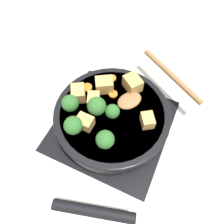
# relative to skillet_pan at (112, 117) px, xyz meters

# --- Properties ---
(ground_plane) EXTENTS (2.40, 2.40, 0.00)m
(ground_plane) POSITION_rel_skillet_pan_xyz_m (0.00, 0.00, -0.05)
(ground_plane) COLOR silver
(front_burner_grate) EXTENTS (0.31, 0.31, 0.03)m
(front_burner_grate) POSITION_rel_skillet_pan_xyz_m (0.00, 0.00, -0.04)
(front_burner_grate) COLOR black
(front_burner_grate) RESTS_ON ground_plane
(skillet_pan) EXTENTS (0.41, 0.30, 0.05)m
(skillet_pan) POSITION_rel_skillet_pan_xyz_m (0.00, 0.00, 0.00)
(skillet_pan) COLOR black
(skillet_pan) RESTS_ON front_burner_grate
(wooden_spoon) EXTENTS (0.23, 0.22, 0.02)m
(wooden_spoon) POSITION_rel_skillet_pan_xyz_m (0.12, -0.07, 0.03)
(wooden_spoon) COLOR olive
(wooden_spoon) RESTS_ON skillet_pan
(tofu_cube_center_large) EXTENTS (0.05, 0.04, 0.03)m
(tofu_cube_center_large) POSITION_rel_skillet_pan_xyz_m (0.01, 0.06, 0.04)
(tofu_cube_center_large) COLOR tan
(tofu_cube_center_large) RESTS_ON skillet_pan
(tofu_cube_near_handle) EXTENTS (0.05, 0.06, 0.04)m
(tofu_cube_near_handle) POSITION_rel_skillet_pan_xyz_m (0.06, 0.05, 0.04)
(tofu_cube_near_handle) COLOR tan
(tofu_cube_near_handle) RESTS_ON skillet_pan
(tofu_cube_east_chunk) EXTENTS (0.05, 0.05, 0.03)m
(tofu_cube_east_chunk) POSITION_rel_skillet_pan_xyz_m (0.01, 0.10, 0.04)
(tofu_cube_east_chunk) COLOR tan
(tofu_cube_east_chunk) RESTS_ON skillet_pan
(tofu_cube_west_chunk) EXTENTS (0.03, 0.04, 0.03)m
(tofu_cube_west_chunk) POSITION_rel_skillet_pan_xyz_m (-0.06, 0.04, 0.04)
(tofu_cube_west_chunk) COLOR tan
(tofu_cube_west_chunk) RESTS_ON skillet_pan
(tofu_cube_back_piece) EXTENTS (0.05, 0.04, 0.03)m
(tofu_cube_back_piece) POSITION_rel_skillet_pan_xyz_m (0.01, -0.09, 0.04)
(tofu_cube_back_piece) COLOR tan
(tofu_cube_back_piece) RESTS_ON skillet_pan
(tofu_cube_front_piece) EXTENTS (0.06, 0.06, 0.04)m
(tofu_cube_front_piece) POSITION_rel_skillet_pan_xyz_m (0.10, -0.02, 0.04)
(tofu_cube_front_piece) COLOR tan
(tofu_cube_front_piece) RESTS_ON skillet_pan
(broccoli_floret_near_spoon) EXTENTS (0.04, 0.04, 0.05)m
(broccoli_floret_near_spoon) POSITION_rel_skillet_pan_xyz_m (-0.03, 0.10, 0.05)
(broccoli_floret_near_spoon) COLOR #709956
(broccoli_floret_near_spoon) RESTS_ON skillet_pan
(broccoli_floret_center_top) EXTENTS (0.05, 0.05, 0.05)m
(broccoli_floret_center_top) POSITION_rel_skillet_pan_xyz_m (-0.01, 0.03, 0.05)
(broccoli_floret_center_top) COLOR #709956
(broccoli_floret_center_top) RESTS_ON skillet_pan
(broccoli_floret_east_rim) EXTENTS (0.04, 0.04, 0.05)m
(broccoli_floret_east_rim) POSITION_rel_skillet_pan_xyz_m (-0.08, -0.02, 0.05)
(broccoli_floret_east_rim) COLOR #709956
(broccoli_floret_east_rim) RESTS_ON skillet_pan
(broccoli_floret_west_rim) EXTENTS (0.04, 0.04, 0.04)m
(broccoli_floret_west_rim) POSITION_rel_skillet_pan_xyz_m (-0.01, -0.01, 0.05)
(broccoli_floret_west_rim) COLOR #709956
(broccoli_floret_west_rim) RESTS_ON skillet_pan
(broccoli_floret_north_edge) EXTENTS (0.04, 0.04, 0.05)m
(broccoli_floret_north_edge) POSITION_rel_skillet_pan_xyz_m (-0.08, 0.06, 0.05)
(broccoli_floret_north_edge) COLOR #709956
(broccoli_floret_north_edge) RESTS_ON skillet_pan
(carrot_slice_orange_thin) EXTENTS (0.03, 0.03, 0.01)m
(carrot_slice_orange_thin) POSITION_rel_skillet_pan_xyz_m (0.04, 0.09, 0.02)
(carrot_slice_orange_thin) COLOR orange
(carrot_slice_orange_thin) RESTS_ON skillet_pan
(carrot_slice_near_center) EXTENTS (0.02, 0.02, 0.01)m
(carrot_slice_near_center) POSITION_rel_skillet_pan_xyz_m (0.05, 0.02, 0.02)
(carrot_slice_near_center) COLOR orange
(carrot_slice_near_center) RESTS_ON skillet_pan
(carrot_slice_edge_slice) EXTENTS (0.02, 0.02, 0.01)m
(carrot_slice_edge_slice) POSITION_rel_skillet_pan_xyz_m (0.10, 0.05, 0.02)
(carrot_slice_edge_slice) COLOR orange
(carrot_slice_edge_slice) RESTS_ON skillet_pan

